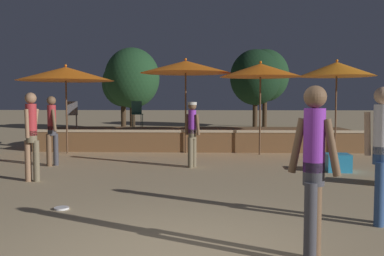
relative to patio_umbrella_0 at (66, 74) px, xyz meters
The scene contains 18 objects.
wooden_deck 4.88m from the patio_umbrella_0, 23.73° to the left, with size 10.56×2.88×0.72m.
patio_umbrella_0 is the anchor object (origin of this frame).
patio_umbrella_1 3.70m from the patio_umbrella_0, ahead, with size 2.83×2.83×2.96m.
patio_umbrella_2 5.97m from the patio_umbrella_0, ahead, with size 2.47×2.47×2.84m.
patio_umbrella_3 8.33m from the patio_umbrella_0, ahead, with size 2.32×2.32×2.90m.
cube_seat_2 8.34m from the patio_umbrella_0, 22.12° to the right, with size 0.57×0.57×0.41m.
person_0 4.80m from the patio_umbrella_0, 80.08° to the right, with size 0.31×0.53×1.83m.
person_1 5.00m from the patio_umbrella_0, 32.54° to the right, with size 0.40×0.29×1.62m.
person_2 2.92m from the patio_umbrella_0, 79.62° to the right, with size 0.39×0.46×1.76m.
person_3 10.03m from the patio_umbrella_0, 47.37° to the right, with size 0.46×0.29×1.86m.
person_4 10.38m from the patio_umbrella_0, 57.64° to the right, with size 0.52×0.33×1.83m.
bistro_chair_0 2.85m from the patio_umbrella_0, 42.50° to the left, with size 0.44×0.44×0.90m.
bistro_chair_1 1.49m from the patio_umbrella_0, 97.60° to the left, with size 0.44×0.45×0.90m.
frisbee_disc 7.45m from the patio_umbrella_0, 72.13° to the right, with size 0.23×0.23×0.03m.
background_tree_0 9.25m from the patio_umbrella_0, 87.60° to the left, with size 2.86×2.86×4.37m.
background_tree_1 10.78m from the patio_umbrella_0, 92.14° to the left, with size 2.34×2.34×3.84m.
background_tree_2 15.28m from the patio_umbrella_0, 59.29° to the left, with size 2.88×2.88×4.70m.
background_tree_3 14.07m from the patio_umbrella_0, 59.61° to the left, with size 2.96×2.96×4.58m.
Camera 1 is at (0.38, -4.28, 1.70)m, focal length 40.00 mm.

